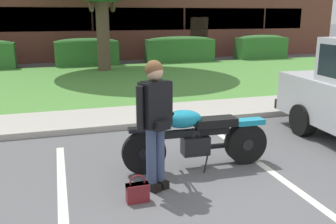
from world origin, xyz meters
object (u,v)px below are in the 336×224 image
at_px(handbag, 138,191).
at_px(hedge_center_left, 87,51).
at_px(rider_person, 155,116).
at_px(hedge_right, 261,47).
at_px(hedge_center_right, 180,49).
at_px(motorcycle, 202,136).
at_px(brick_building, 84,20).

height_order(handbag, hedge_center_left, hedge_center_left).
distance_m(rider_person, hedge_right, 15.62).
xyz_separation_m(rider_person, hedge_center_left, (0.36, 12.69, -0.34)).
xyz_separation_m(hedge_center_left, hedge_right, (8.73, 0.00, 0.00)).
distance_m(handbag, hedge_right, 16.06).
height_order(hedge_center_left, hedge_center_right, same).
xyz_separation_m(motorcycle, handbag, (-1.16, -0.79, -0.34)).
bearing_deg(motorcycle, handbag, -145.85).
xyz_separation_m(hedge_center_left, hedge_center_right, (4.37, 0.00, 0.00)).
distance_m(motorcycle, hedge_center_left, 12.22).
xyz_separation_m(hedge_center_right, hedge_right, (4.37, -0.00, 0.00)).
bearing_deg(hedge_center_left, rider_person, -91.64).
height_order(handbag, hedge_center_right, hedge_center_right).
relative_size(motorcycle, rider_person, 1.32).
bearing_deg(hedge_center_right, handbag, -111.22).
height_order(motorcycle, hedge_right, motorcycle).
relative_size(rider_person, hedge_center_left, 0.62).
height_order(rider_person, hedge_right, rider_person).
bearing_deg(hedge_center_left, brick_building, 84.98).
distance_m(rider_person, brick_building, 18.53).
xyz_separation_m(rider_person, hedge_center_right, (4.73, 12.69, -0.34)).
bearing_deg(motorcycle, hedge_right, 55.96).
distance_m(rider_person, handbag, 0.96).
relative_size(handbag, hedge_center_left, 0.13).
bearing_deg(handbag, brick_building, 86.38).
relative_size(hedge_center_right, brick_building, 0.12).
distance_m(handbag, hedge_center_left, 13.03).
bearing_deg(handbag, rider_person, 44.20).
distance_m(hedge_center_left, hedge_right, 8.73).
relative_size(hedge_center_left, hedge_center_right, 0.84).
xyz_separation_m(motorcycle, hedge_center_right, (3.88, 12.21, 0.16)).
xyz_separation_m(hedge_right, brick_building, (-8.23, 5.79, 1.29)).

